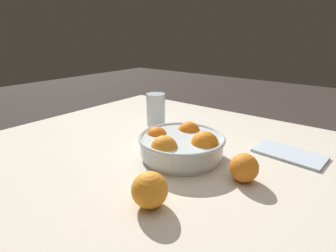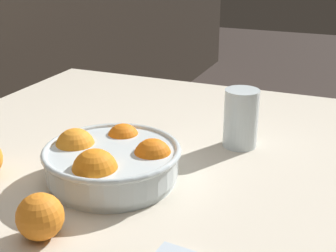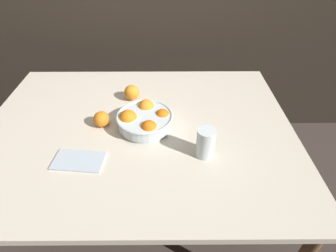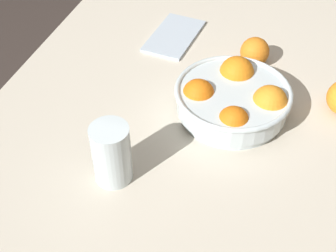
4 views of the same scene
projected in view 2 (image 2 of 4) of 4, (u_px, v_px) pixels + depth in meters
name	position (u px, v px, depth m)	size (l,w,h in m)	color
dining_table	(106.00, 219.00, 0.89)	(1.46, 1.10, 0.75)	beige
fruit_bowl	(110.00, 161.00, 0.88)	(0.26, 0.26, 0.10)	silver
juice_glass	(241.00, 120.00, 1.03)	(0.08, 0.08, 0.13)	#F4A314
orange_loose_near_bowl	(40.00, 217.00, 0.71)	(0.07, 0.07, 0.07)	orange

